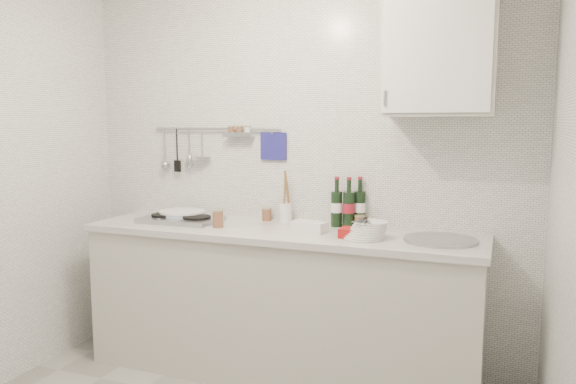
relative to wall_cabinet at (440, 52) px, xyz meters
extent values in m
cube|color=silver|center=(-0.90, 0.18, -0.70)|extent=(3.00, 0.02, 2.50)
cube|color=#B2ADA4|center=(-0.90, -0.12, -1.51)|extent=(2.40, 0.60, 0.88)
cube|color=silver|center=(-0.90, -0.12, -1.05)|extent=(2.44, 0.64, 0.04)
cube|color=black|center=(-0.90, -0.10, -1.90)|extent=(2.34, 0.52, 0.10)
cube|color=#93969B|center=(-1.60, -0.12, -1.01)|extent=(0.50, 0.32, 0.03)
cylinder|color=black|center=(-1.72, -0.12, -0.99)|extent=(0.18, 0.18, 0.01)
cylinder|color=black|center=(-1.48, -0.12, -0.99)|extent=(0.18, 0.18, 0.01)
cylinder|color=#93969B|center=(0.05, -0.12, -1.02)|extent=(0.40, 0.40, 0.02)
cylinder|color=#93969B|center=(0.05, -0.12, -1.08)|extent=(0.34, 0.34, 0.10)
cylinder|color=#93969B|center=(-1.47, 0.15, -0.43)|extent=(0.95, 0.02, 0.02)
cube|color=navy|center=(-1.06, 0.17, -0.54)|extent=(0.18, 0.02, 0.18)
cube|color=#B2ADA4|center=(0.00, 0.01, 0.00)|extent=(0.60, 0.35, 0.70)
cube|color=white|center=(0.00, -0.18, 0.00)|extent=(0.56, 0.01, 0.66)
cylinder|color=#93969B|center=(-0.26, -0.19, -0.25)|extent=(0.01, 0.01, 0.08)
cylinder|color=#5176B8|center=(-1.67, -0.04, -1.02)|extent=(0.33, 0.33, 0.01)
cylinder|color=#5176B8|center=(-1.66, -0.04, -1.01)|extent=(0.32, 0.32, 0.01)
cylinder|color=#5176B8|center=(-1.65, -0.03, -0.99)|extent=(0.31, 0.31, 0.01)
cylinder|color=#5176B8|center=(-1.65, -0.03, -0.98)|extent=(0.31, 0.31, 0.01)
cylinder|color=white|center=(-0.36, -0.21, -1.02)|extent=(0.22, 0.22, 0.01)
cylinder|color=white|center=(-0.35, -0.21, -1.01)|extent=(0.22, 0.22, 0.01)
cylinder|color=white|center=(-0.35, -0.20, -1.00)|extent=(0.21, 0.21, 0.01)
cylinder|color=white|center=(-0.34, -0.20, -0.99)|extent=(0.20, 0.20, 0.01)
cylinder|color=white|center=(-0.34, -0.20, -0.97)|extent=(0.20, 0.20, 0.01)
cylinder|color=white|center=(-0.33, -0.19, -0.96)|extent=(0.19, 0.19, 0.01)
cylinder|color=white|center=(-0.32, -0.19, -0.95)|extent=(0.19, 0.19, 0.01)
cylinder|color=white|center=(-0.32, -0.19, -0.94)|extent=(0.18, 0.18, 0.01)
cube|color=white|center=(-0.71, -0.13, -1.00)|extent=(0.23, 0.15, 0.06)
cube|color=red|center=(-0.43, -0.20, -1.00)|extent=(0.13, 0.13, 0.05)
cylinder|color=white|center=(-0.95, 0.10, -0.97)|extent=(0.08, 0.08, 0.12)
cylinder|color=brown|center=(-0.94, 0.10, -0.81)|extent=(0.03, 0.06, 0.25)
cylinder|color=brown|center=(-0.96, 0.11, -0.82)|extent=(0.02, 0.05, 0.23)
cylinder|color=brown|center=(-1.09, 0.12, -0.99)|extent=(0.06, 0.06, 0.08)
cylinder|color=tan|center=(-1.09, 0.12, -0.95)|extent=(0.07, 0.07, 0.01)
cylinder|color=brown|center=(-0.46, 0.09, -0.99)|extent=(0.06, 0.06, 0.07)
cylinder|color=tan|center=(-0.46, 0.09, -0.95)|extent=(0.07, 0.07, 0.01)
cylinder|color=brown|center=(-0.37, 0.02, -1.00)|extent=(0.07, 0.07, 0.07)
cylinder|color=tan|center=(-0.37, 0.02, -0.96)|extent=(0.07, 0.07, 0.01)
cylinder|color=brown|center=(-1.28, -0.21, -0.98)|extent=(0.06, 0.06, 0.10)
cylinder|color=tan|center=(-1.28, -0.21, -0.92)|extent=(0.07, 0.07, 0.01)
camera|label=1|loc=(0.36, -3.24, -0.37)|focal=35.00mm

